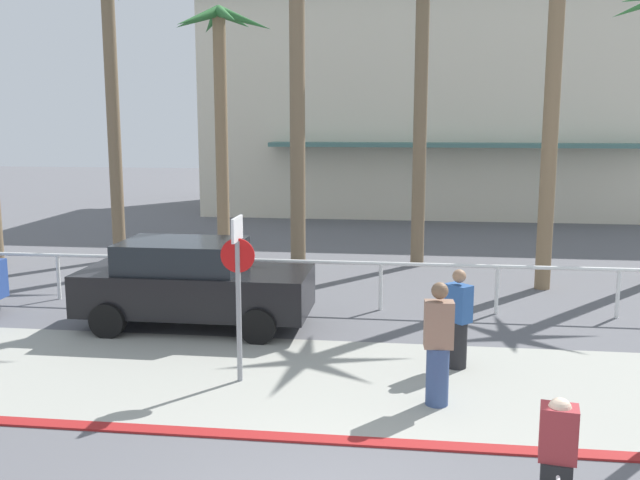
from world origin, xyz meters
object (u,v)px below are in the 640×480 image
palm_tree_2 (109,47)px  palm_tree_3 (220,79)px  pedestrian_1 (458,323)px  palm_tree_4 (295,8)px  palm_tree_5 (422,27)px  car_black_1 (193,283)px  pedestrian_0 (438,349)px  palm_tree_6 (556,32)px  stop_sign_bike_lane (238,275)px  cyclist_yellow_0 (556,479)px

palm_tree_2 → palm_tree_3: 3.10m
palm_tree_3 → pedestrian_1: 11.39m
palm_tree_3 → palm_tree_4: (2.64, -3.10, 1.39)m
palm_tree_5 → pedestrian_1: 9.91m
car_black_1 → pedestrian_0: (4.56, -3.30, -0.04)m
palm_tree_4 → pedestrian_1: (3.50, -5.45, -5.73)m
palm_tree_4 → pedestrian_0: palm_tree_4 is taller
palm_tree_3 → palm_tree_4: size_ratio=0.81×
palm_tree_2 → palm_tree_5: palm_tree_5 is taller
palm_tree_4 → pedestrian_1: size_ratio=5.31×
pedestrian_1 → palm_tree_3: bearing=125.7°
palm_tree_6 → pedestrian_1: size_ratio=4.91×
palm_tree_5 → stop_sign_bike_lane: bearing=-106.6°
palm_tree_2 → cyclist_yellow_0: bearing=-52.9°
palm_tree_2 → pedestrian_1: 13.10m
palm_tree_5 → pedestrian_0: size_ratio=4.70×
palm_tree_6 → pedestrian_1: bearing=-112.2°
palm_tree_2 → palm_tree_5: 8.48m
palm_tree_6 → pedestrian_1: (-2.35, -5.77, -5.15)m
cyclist_yellow_0 → pedestrian_0: pedestrian_0 is taller
palm_tree_4 → pedestrian_0: size_ratio=4.88×
palm_tree_5 → pedestrian_1: (0.59, -8.16, -5.59)m
palm_tree_4 → cyclist_yellow_0: (4.10, -10.30, -5.79)m
stop_sign_bike_lane → palm_tree_6: (5.68, 6.80, 4.23)m
palm_tree_5 → palm_tree_6: palm_tree_5 is taller
stop_sign_bike_lane → cyclist_yellow_0: bearing=-44.1°
car_black_1 → pedestrian_1: size_ratio=2.68×
pedestrian_1 → palm_tree_4: bearing=122.7°
palm_tree_3 → car_black_1: (1.22, -6.83, -4.22)m
car_black_1 → stop_sign_bike_lane: bearing=-60.1°
stop_sign_bike_lane → palm_tree_3: bearing=106.3°
palm_tree_3 → palm_tree_6: bearing=-18.2°
palm_tree_2 → palm_tree_6: bearing=-10.8°
palm_tree_3 → palm_tree_6: palm_tree_6 is taller
palm_tree_3 → pedestrian_1: (6.14, -8.56, -4.34)m
palm_tree_6 → car_black_1: 9.73m
palm_tree_3 → palm_tree_4: 4.31m
car_black_1 → pedestrian_0: 5.63m
palm_tree_4 → pedestrian_1: bearing=-57.3°
palm_tree_3 → pedestrian_1: size_ratio=4.31×
cyclist_yellow_0 → palm_tree_5: bearing=95.3°
palm_tree_2 → pedestrian_1: (9.06, -7.94, -5.16)m
stop_sign_bike_lane → pedestrian_0: (2.97, -0.55, -0.85)m
palm_tree_5 → palm_tree_4: bearing=-137.0°
stop_sign_bike_lane → palm_tree_5: size_ratio=0.31×
stop_sign_bike_lane → palm_tree_6: palm_tree_6 is taller
pedestrian_1 → palm_tree_5: bearing=94.2°
stop_sign_bike_lane → cyclist_yellow_0: size_ratio=1.42×
palm_tree_6 → pedestrian_0: bearing=-110.3°
palm_tree_4 → palm_tree_5: palm_tree_4 is taller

